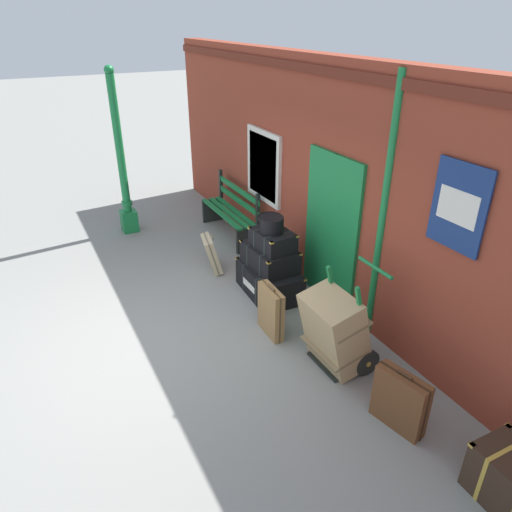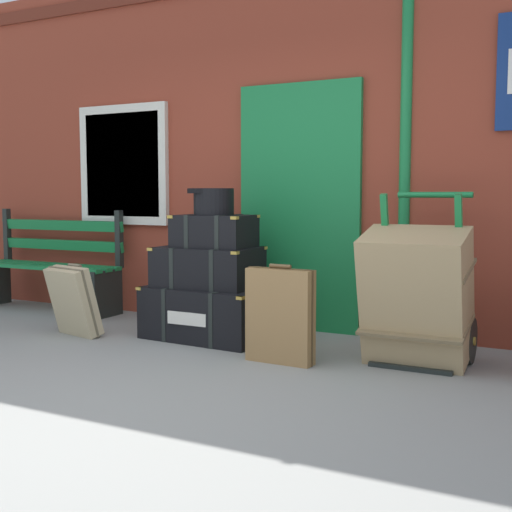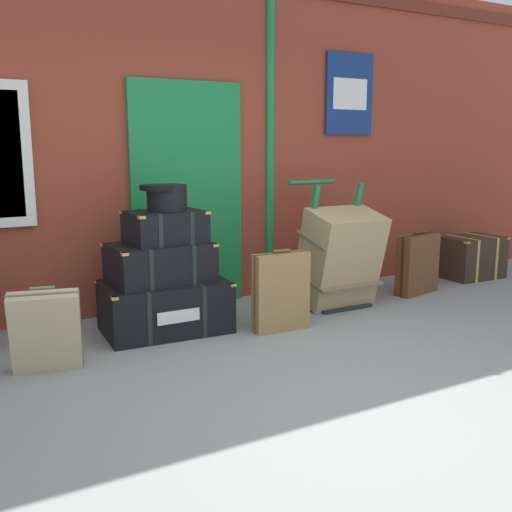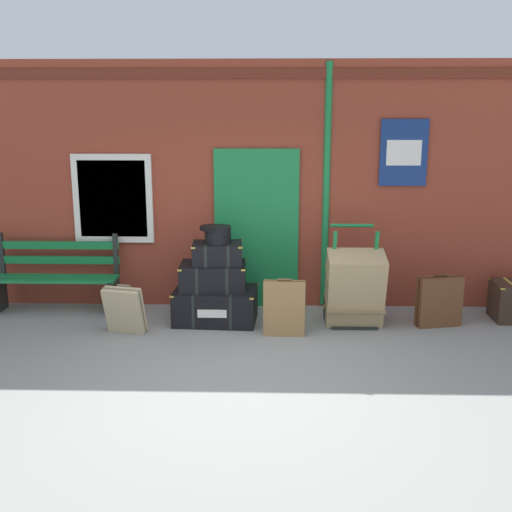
# 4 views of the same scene
# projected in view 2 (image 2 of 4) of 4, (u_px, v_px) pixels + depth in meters

# --- Properties ---
(ground_plane) EXTENTS (60.00, 60.00, 0.00)m
(ground_plane) POSITION_uv_depth(u_px,v_px,m) (98.00, 405.00, 3.68)
(ground_plane) COLOR gray
(brick_facade) EXTENTS (10.40, 0.35, 3.20)m
(brick_facade) POSITION_uv_depth(u_px,v_px,m) (292.00, 145.00, 5.82)
(brick_facade) COLOR brown
(brick_facade) RESTS_ON ground
(platform_bench) EXTENTS (1.60, 0.43, 1.01)m
(platform_bench) POSITION_uv_depth(u_px,v_px,m) (51.00, 266.00, 6.68)
(platform_bench) COLOR #197A3D
(platform_bench) RESTS_ON ground
(steamer_trunk_base) EXTENTS (1.05, 0.71, 0.43)m
(steamer_trunk_base) POSITION_uv_depth(u_px,v_px,m) (210.00, 312.00, 5.38)
(steamer_trunk_base) COLOR black
(steamer_trunk_base) RESTS_ON ground
(steamer_trunk_middle) EXTENTS (0.83, 0.58, 0.33)m
(steamer_trunk_middle) POSITION_uv_depth(u_px,v_px,m) (208.00, 267.00, 5.38)
(steamer_trunk_middle) COLOR black
(steamer_trunk_middle) RESTS_ON steamer_trunk_base
(steamer_trunk_top) EXTENTS (0.63, 0.48, 0.27)m
(steamer_trunk_top) POSITION_uv_depth(u_px,v_px,m) (214.00, 231.00, 5.33)
(steamer_trunk_top) COLOR black
(steamer_trunk_top) RESTS_ON steamer_trunk_middle
(round_hatbox) EXTENTS (0.38, 0.34, 0.21)m
(round_hatbox) POSITION_uv_depth(u_px,v_px,m) (213.00, 200.00, 5.29)
(round_hatbox) COLOR black
(round_hatbox) RESTS_ON steamer_trunk_top
(porters_trolley) EXTENTS (0.71, 0.66, 1.18)m
(porters_trolley) POSITION_uv_depth(u_px,v_px,m) (422.00, 322.00, 4.65)
(porters_trolley) COLOR black
(porters_trolley) RESTS_ON ground
(large_brown_trunk) EXTENTS (0.70, 0.64, 0.96)m
(large_brown_trunk) POSITION_uv_depth(u_px,v_px,m) (416.00, 296.00, 4.47)
(large_brown_trunk) COLOR tan
(large_brown_trunk) RESTS_ON ground
(suitcase_beige) EXTENTS (0.50, 0.37, 0.60)m
(suitcase_beige) POSITION_uv_depth(u_px,v_px,m) (74.00, 301.00, 5.44)
(suitcase_beige) COLOR tan
(suitcase_beige) RESTS_ON ground
(suitcase_oxblood) EXTENTS (0.50, 0.15, 0.69)m
(suitcase_oxblood) POSITION_uv_depth(u_px,v_px,m) (280.00, 316.00, 4.59)
(suitcase_oxblood) COLOR olive
(suitcase_oxblood) RESTS_ON ground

